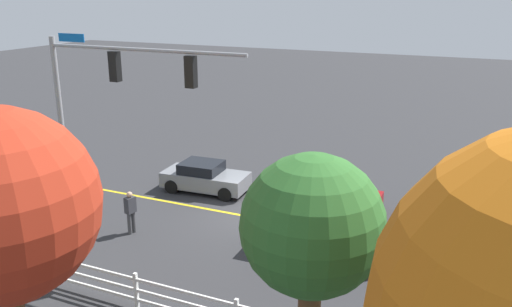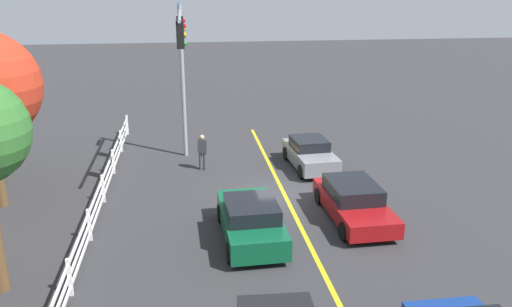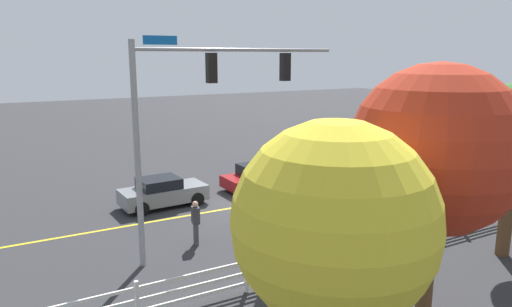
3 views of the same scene
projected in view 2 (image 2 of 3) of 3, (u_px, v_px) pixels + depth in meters
name	position (u px, v px, depth m)	size (l,w,h in m)	color
ground_plane	(284.00, 194.00, 21.03)	(120.00, 120.00, 0.00)	#2D2D30
lane_center_stripe	(307.00, 240.00, 17.27)	(28.00, 0.16, 0.01)	gold
signal_assembly	(182.00, 56.00, 22.27)	(7.60, 0.37, 7.51)	gray
car_0	(310.00, 154.00, 23.97)	(4.02, 2.00, 1.38)	slate
car_2	(354.00, 201.00, 18.71)	(4.57, 2.04, 1.35)	maroon
car_3	(251.00, 220.00, 17.14)	(4.38, 2.06, 1.44)	#0C4C2D
pedestrian	(202.00, 151.00, 23.57)	(0.33, 0.44, 1.69)	#3F3F42
white_rail_fence	(89.00, 224.00, 17.05)	(26.10, 0.10, 1.15)	white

